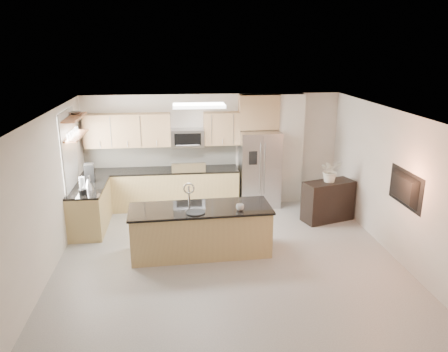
{
  "coord_description": "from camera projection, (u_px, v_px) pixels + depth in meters",
  "views": [
    {
      "loc": [
        -0.84,
        -6.84,
        3.7
      ],
      "look_at": [
        0.05,
        1.3,
        1.22
      ],
      "focal_mm": 35.0,
      "sensor_mm": 36.0,
      "label": 1
    }
  ],
  "objects": [
    {
      "name": "ceiling_fixture",
      "position": [
        199.0,
        106.0,
        8.41
      ],
      "size": [
        1.0,
        0.5,
        0.06
      ],
      "primitive_type": "cube",
      "color": "white",
      "rests_on": "ceiling"
    },
    {
      "name": "bowl",
      "position": [
        76.0,
        112.0,
        8.77
      ],
      "size": [
        0.43,
        0.43,
        0.08
      ],
      "primitive_type": "imported",
      "rotation": [
        0.0,
        0.0,
        0.42
      ],
      "color": "#A8A8AA",
      "rests_on": "shelf_upper"
    },
    {
      "name": "wall_left",
      "position": [
        43.0,
        200.0,
        6.98
      ],
      "size": [
        0.02,
        6.5,
        2.6
      ],
      "primitive_type": "cube",
      "color": "beige",
      "rests_on": "floor"
    },
    {
      "name": "window",
      "position": [
        69.0,
        152.0,
        8.64
      ],
      "size": [
        0.04,
        1.15,
        1.65
      ],
      "color": "white",
      "rests_on": "wall_left"
    },
    {
      "name": "partition_column",
      "position": [
        289.0,
        149.0,
        10.43
      ],
      "size": [
        0.6,
        0.3,
        2.6
      ],
      "primitive_type": "cube",
      "color": "silver",
      "rests_on": "floor"
    },
    {
      "name": "wall_front",
      "position": [
        270.0,
        304.0,
        4.2
      ],
      "size": [
        6.0,
        0.02,
        2.6
      ],
      "primitive_type": "cube",
      "color": "beige",
      "rests_on": "floor"
    },
    {
      "name": "left_counter",
      "position": [
        90.0,
        207.0,
        9.02
      ],
      "size": [
        0.66,
        1.5,
        0.92
      ],
      "color": "tan",
      "rests_on": "floor"
    },
    {
      "name": "back_counter",
      "position": [
        162.0,
        188.0,
        10.19
      ],
      "size": [
        3.55,
        0.66,
        1.44
      ],
      "color": "tan",
      "rests_on": "floor"
    },
    {
      "name": "blender",
      "position": [
        82.0,
        187.0,
        8.37
      ],
      "size": [
        0.15,
        0.15,
        0.35
      ],
      "color": "black",
      "rests_on": "left_counter"
    },
    {
      "name": "microwave",
      "position": [
        187.0,
        138.0,
        10.03
      ],
      "size": [
        0.76,
        0.4,
        0.4
      ],
      "color": "#A8A8AA",
      "rests_on": "upper_cabinets"
    },
    {
      "name": "platter",
      "position": [
        196.0,
        212.0,
        7.59
      ],
      "size": [
        0.39,
        0.39,
        0.02
      ],
      "primitive_type": "cylinder",
      "rotation": [
        0.0,
        0.0,
        0.18
      ],
      "color": "black",
      "rests_on": "island"
    },
    {
      "name": "shelf_upper",
      "position": [
        73.0,
        117.0,
        8.55
      ],
      "size": [
        0.3,
        1.2,
        0.04
      ],
      "primitive_type": "cube",
      "color": "brown",
      "rests_on": "wall_left"
    },
    {
      "name": "kettle",
      "position": [
        88.0,
        184.0,
        8.67
      ],
      "size": [
        0.21,
        0.21,
        0.26
      ],
      "color": "#A8A8AA",
      "rests_on": "left_counter"
    },
    {
      "name": "floor",
      "position": [
        229.0,
        263.0,
        7.67
      ],
      "size": [
        6.5,
        6.5,
        0.0
      ],
      "primitive_type": "plane",
      "color": "#AFAEA7",
      "rests_on": "ground"
    },
    {
      "name": "upper_cabinets",
      "position": [
        156.0,
        130.0,
        9.94
      ],
      "size": [
        3.5,
        0.33,
        0.75
      ],
      "color": "#A77F5A",
      "rests_on": "wall_back"
    },
    {
      "name": "refrigerator",
      "position": [
        259.0,
        169.0,
        10.26
      ],
      "size": [
        0.92,
        0.78,
        1.78
      ],
      "color": "#A8A8AA",
      "rests_on": "floor"
    },
    {
      "name": "island",
      "position": [
        201.0,
        230.0,
        7.96
      ],
      "size": [
        2.58,
        1.02,
        1.31
      ],
      "rotation": [
        0.0,
        0.0,
        0.04
      ],
      "color": "tan",
      "rests_on": "floor"
    },
    {
      "name": "wall_back",
      "position": [
        213.0,
        149.0,
        10.39
      ],
      "size": [
        6.0,
        0.02,
        2.6
      ],
      "primitive_type": "cube",
      "color": "beige",
      "rests_on": "floor"
    },
    {
      "name": "wall_right",
      "position": [
        400.0,
        187.0,
        7.61
      ],
      "size": [
        0.02,
        6.5,
        2.6
      ],
      "primitive_type": "cube",
      "color": "beige",
      "rests_on": "floor"
    },
    {
      "name": "television",
      "position": [
        401.0,
        189.0,
        7.39
      ],
      "size": [
        0.14,
        1.08,
        0.62
      ],
      "primitive_type": "imported",
      "rotation": [
        0.0,
        0.0,
        1.57
      ],
      "color": "black",
      "rests_on": "wall_right"
    },
    {
      "name": "shelf_lower",
      "position": [
        75.0,
        136.0,
        8.66
      ],
      "size": [
        0.3,
        1.2,
        0.04
      ],
      "primitive_type": "cube",
      "color": "brown",
      "rests_on": "wall_left"
    },
    {
      "name": "cup",
      "position": [
        240.0,
        207.0,
        7.69
      ],
      "size": [
        0.15,
        0.15,
        0.11
      ],
      "primitive_type": "imported",
      "rotation": [
        0.0,
        0.0,
        0.07
      ],
      "color": "silver",
      "rests_on": "island"
    },
    {
      "name": "range",
      "position": [
        189.0,
        187.0,
        10.25
      ],
      "size": [
        0.76,
        0.64,
        1.14
      ],
      "color": "black",
      "rests_on": "floor"
    },
    {
      "name": "credenza",
      "position": [
        328.0,
        201.0,
        9.45
      ],
      "size": [
        1.18,
        0.77,
        0.88
      ],
      "primitive_type": "cube",
      "rotation": [
        0.0,
        0.0,
        0.3
      ],
      "color": "black",
      "rests_on": "floor"
    },
    {
      "name": "ceiling",
      "position": [
        230.0,
        116.0,
        6.92
      ],
      "size": [
        6.0,
        6.5,
        0.02
      ],
      "primitive_type": "cube",
      "color": "silver",
      "rests_on": "wall_back"
    },
    {
      "name": "coffee_maker",
      "position": [
        89.0,
        173.0,
        9.17
      ],
      "size": [
        0.23,
        0.27,
        0.37
      ],
      "color": "black",
      "rests_on": "left_counter"
    },
    {
      "name": "flower_vase",
      "position": [
        331.0,
        165.0,
        9.21
      ],
      "size": [
        0.77,
        0.7,
        0.76
      ],
      "primitive_type": "imported",
      "rotation": [
        0.0,
        0.0,
        0.17
      ],
      "color": "silver",
      "rests_on": "credenza"
    }
  ]
}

